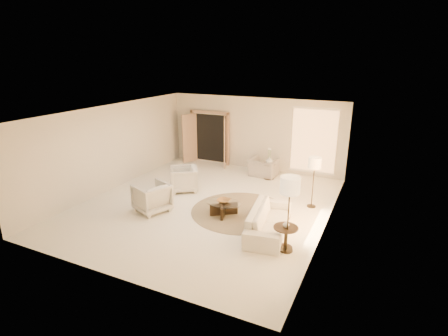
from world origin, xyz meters
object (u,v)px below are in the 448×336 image
at_px(coffee_table, 224,207).
at_px(sofa, 269,220).
at_px(bowl, 224,201).
at_px(end_vase, 286,224).
at_px(armchair_right, 152,196).
at_px(floor_lamp_near, 315,165).
at_px(armchair_left, 184,178).
at_px(side_vase, 269,160).
at_px(end_table, 285,234).
at_px(side_table, 269,170).
at_px(accent_chair, 263,164).
at_px(floor_lamp_far, 290,189).

bearing_deg(coffee_table, sofa, -15.44).
relative_size(bowl, end_vase, 2.35).
xyz_separation_m(armchair_right, floor_lamp_near, (4.10, 2.26, 0.84)).
height_order(armchair_left, side_vase, armchair_left).
bearing_deg(side_vase, armchair_left, -133.21).
bearing_deg(armchair_right, coffee_table, 129.97).
xyz_separation_m(end_table, side_vase, (-1.88, 4.46, 0.33)).
bearing_deg(side_vase, side_table, -104.04).
distance_m(armchair_right, coffee_table, 2.10).
bearing_deg(sofa, bowl, 66.00).
bearing_deg(bowl, side_table, 87.18).
bearing_deg(armchair_right, side_table, 174.80).
xyz_separation_m(accent_chair, end_vase, (2.17, -4.67, 0.18)).
relative_size(side_table, floor_lamp_far, 0.32).
distance_m(sofa, armchair_left, 3.79).
distance_m(sofa, bowl, 1.51).
xyz_separation_m(armchair_left, side_table, (2.18, 2.32, -0.10)).
xyz_separation_m(armchair_right, end_vase, (4.04, -0.37, 0.16)).
distance_m(armchair_left, floor_lamp_near, 4.24).
xyz_separation_m(armchair_right, coffee_table, (1.99, 0.62, -0.21)).
height_order(bowl, side_vase, side_vase).
bearing_deg(armchair_right, end_vase, 107.44).
relative_size(end_vase, side_vase, 0.61).
xyz_separation_m(side_table, floor_lamp_far, (1.94, -4.56, 1.19)).
xyz_separation_m(floor_lamp_near, side_vase, (-1.94, 1.83, -0.60)).
distance_m(floor_lamp_near, side_vase, 2.74).
height_order(floor_lamp_far, bowl, floor_lamp_far).
xyz_separation_m(sofa, armchair_left, (-3.46, 1.55, 0.12)).
xyz_separation_m(coffee_table, floor_lamp_far, (2.11, -1.09, 1.29)).
bearing_deg(side_vase, accent_chair, 143.59).
bearing_deg(accent_chair, floor_lamp_far, 118.15).
bearing_deg(end_vase, armchair_left, 152.28).
bearing_deg(side_vase, end_table, -67.15).
xyz_separation_m(armchair_right, floor_lamp_far, (4.10, -0.47, 1.08)).
xyz_separation_m(sofa, side_vase, (-1.28, 3.87, 0.37)).
height_order(accent_chair, floor_lamp_far, floor_lamp_far).
bearing_deg(side_vase, sofa, -71.72).
height_order(side_table, end_vase, end_vase).
bearing_deg(accent_chair, side_vase, 146.68).
relative_size(sofa, end_vase, 14.18).
height_order(sofa, armchair_left, armchair_left).
xyz_separation_m(end_table, floor_lamp_near, (0.06, 2.62, 0.93)).
height_order(bowl, end_vase, end_vase).
height_order(end_table, side_vase, side_vase).
bearing_deg(side_table, end_table, -67.15).
bearing_deg(armchair_right, bowl, 129.97).
relative_size(end_table, side_vase, 2.23).
bearing_deg(floor_lamp_far, end_vase, 121.95).
bearing_deg(side_table, floor_lamp_near, -43.37).
bearing_deg(end_vase, floor_lamp_far, -58.05).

